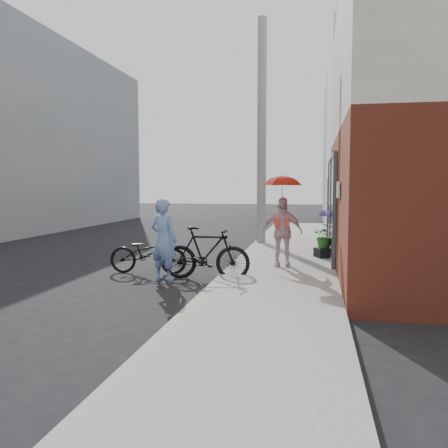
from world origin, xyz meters
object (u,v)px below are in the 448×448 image
(officer, at_px, (164,240))
(planter, at_px, (325,253))
(utility_pole, at_px, (262,134))
(kimono_woman, at_px, (282,232))
(bike_left, at_px, (148,253))
(bike_right, at_px, (206,253))

(officer, bearing_deg, planter, -116.23)
(utility_pole, height_order, kimono_woman, utility_pole)
(officer, xyz_separation_m, planter, (3.18, 3.04, -0.59))
(officer, bearing_deg, utility_pole, -82.28)
(officer, height_order, bike_left, officer)
(officer, xyz_separation_m, bike_left, (-0.60, 0.73, -0.38))
(officer, distance_m, bike_left, 1.01)
(bike_left, height_order, bike_right, bike_right)
(officer, bearing_deg, bike_left, -30.74)
(utility_pole, relative_size, planter, 16.59)
(bike_left, xyz_separation_m, bike_right, (1.38, -0.39, 0.09))
(bike_left, bearing_deg, planter, -60.70)
(officer, height_order, bike_right, officer)
(bike_right, bearing_deg, officer, 111.05)
(bike_right, relative_size, kimono_woman, 1.17)
(utility_pole, relative_size, bike_right, 3.93)
(kimono_woman, relative_size, planter, 3.61)
(bike_right, distance_m, planter, 3.63)
(bike_right, relative_size, planter, 4.22)
(utility_pole, distance_m, officer, 6.57)
(utility_pole, bearing_deg, officer, -102.32)
(bike_right, bearing_deg, kimono_woman, -52.54)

